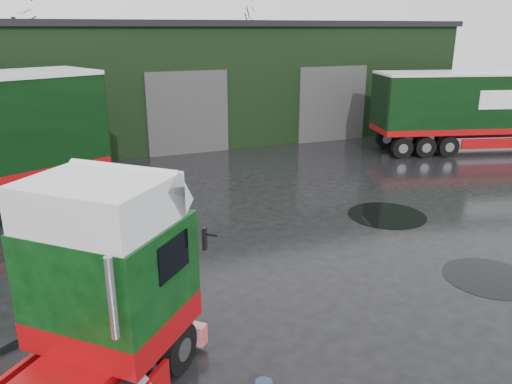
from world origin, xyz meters
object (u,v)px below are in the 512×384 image
hero_tractor (36,333)px  warehouse (162,78)px  tree_back_a (17,46)px  tree_back_b (234,56)px  lorry_right (491,111)px

hero_tractor → warehouse: bearing=117.3°
hero_tractor → tree_back_a: 33.16m
hero_tractor → tree_back_b: tree_back_b is taller
tree_back_a → tree_back_b: size_ratio=1.27×
lorry_right → warehouse: bearing=-112.8°
warehouse → hero_tractor: bearing=-105.8°
lorry_right → tree_back_a: size_ratio=1.59×
warehouse → tree_back_a: tree_back_a is taller
warehouse → lorry_right: bearing=-37.8°
lorry_right → tree_back_b: bearing=-148.6°
tree_back_b → lorry_right: bearing=-73.6°
hero_tractor → lorry_right: 23.93m
tree_back_b → hero_tractor: bearing=-113.7°
lorry_right → tree_back_b: 21.97m
hero_tractor → tree_back_a: tree_back_a is taller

